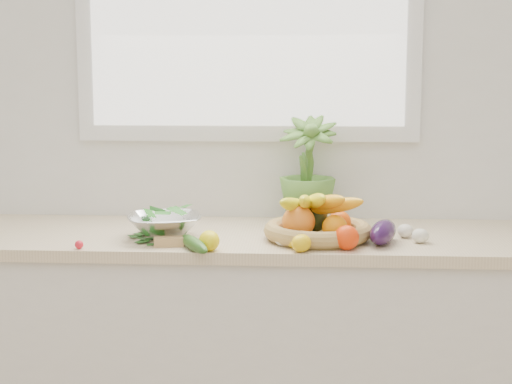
# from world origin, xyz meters

# --- Properties ---
(back_wall) EXTENTS (4.50, 0.02, 2.70)m
(back_wall) POSITION_xyz_m (0.00, 2.25, 1.35)
(back_wall) COLOR white
(back_wall) RESTS_ON ground
(counter_cabinet) EXTENTS (2.20, 0.58, 0.86)m
(counter_cabinet) POSITION_xyz_m (0.00, 1.95, 0.43)
(counter_cabinet) COLOR silver
(counter_cabinet) RESTS_ON ground
(countertop) EXTENTS (2.24, 0.62, 0.04)m
(countertop) POSITION_xyz_m (0.00, 1.95, 0.88)
(countertop) COLOR beige
(countertop) RESTS_ON counter_cabinet
(orange_loose) EXTENTS (0.09, 0.09, 0.08)m
(orange_loose) POSITION_xyz_m (0.35, 1.71, 0.94)
(orange_loose) COLOR #F63707
(orange_loose) RESTS_ON countertop
(lemon_a) EXTENTS (0.09, 0.10, 0.07)m
(lemon_a) POSITION_xyz_m (-0.08, 1.67, 0.93)
(lemon_a) COLOR yellow
(lemon_a) RESTS_ON countertop
(lemon_b) EXTENTS (0.09, 0.09, 0.06)m
(lemon_b) POSITION_xyz_m (0.21, 1.67, 0.93)
(lemon_b) COLOR yellow
(lemon_b) RESTS_ON countertop
(lemon_c) EXTENTS (0.09, 0.08, 0.05)m
(lemon_c) POSITION_xyz_m (0.19, 1.72, 0.93)
(lemon_c) COLOR yellow
(lemon_c) RESTS_ON countertop
(apple) EXTENTS (0.09, 0.09, 0.08)m
(apple) POSITION_xyz_m (0.20, 1.90, 0.94)
(apple) COLOR red
(apple) RESTS_ON countertop
(ginger) EXTENTS (0.10, 0.05, 0.03)m
(ginger) POSITION_xyz_m (-0.22, 1.73, 0.92)
(ginger) COLOR tan
(ginger) RESTS_ON countertop
(garlic_a) EXTENTS (0.07, 0.07, 0.05)m
(garlic_a) POSITION_xyz_m (0.60, 1.83, 0.92)
(garlic_a) COLOR silver
(garlic_a) RESTS_ON countertop
(garlic_b) EXTENTS (0.06, 0.06, 0.05)m
(garlic_b) POSITION_xyz_m (0.57, 1.91, 0.92)
(garlic_b) COLOR white
(garlic_b) RESTS_ON countertop
(garlic_c) EXTENTS (0.07, 0.07, 0.05)m
(garlic_c) POSITION_xyz_m (0.15, 1.76, 0.92)
(garlic_c) COLOR white
(garlic_c) RESTS_ON countertop
(eggplant) EXTENTS (0.14, 0.21, 0.08)m
(eggplant) POSITION_xyz_m (0.48, 1.80, 0.94)
(eggplant) COLOR #290F3A
(eggplant) RESTS_ON countertop
(cucumber) EXTENTS (0.14, 0.23, 0.04)m
(cucumber) POSITION_xyz_m (-0.13, 1.67, 0.92)
(cucumber) COLOR #2B5C1B
(cucumber) RESTS_ON countertop
(radish) EXTENTS (0.04, 0.04, 0.03)m
(radish) POSITION_xyz_m (-0.51, 1.67, 0.91)
(radish) COLOR red
(radish) RESTS_ON countertop
(potted_herb) EXTENTS (0.25, 0.25, 0.38)m
(potted_herb) POSITION_xyz_m (0.23, 2.12, 1.11)
(potted_herb) COLOR #4C7D2D
(potted_herb) RESTS_ON countertop
(fruit_basket) EXTENTS (0.44, 0.44, 0.19)m
(fruit_basket) POSITION_xyz_m (0.26, 1.85, 0.95)
(fruit_basket) COLOR tan
(fruit_basket) RESTS_ON countertop
(colander_with_spinach) EXTENTS (0.30, 0.30, 0.13)m
(colander_with_spinach) POSITION_xyz_m (-0.26, 1.84, 0.97)
(colander_with_spinach) COLOR silver
(colander_with_spinach) RESTS_ON countertop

